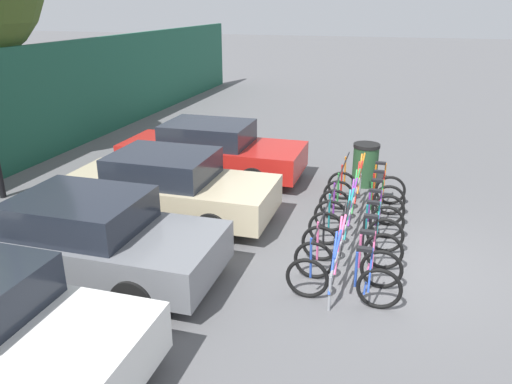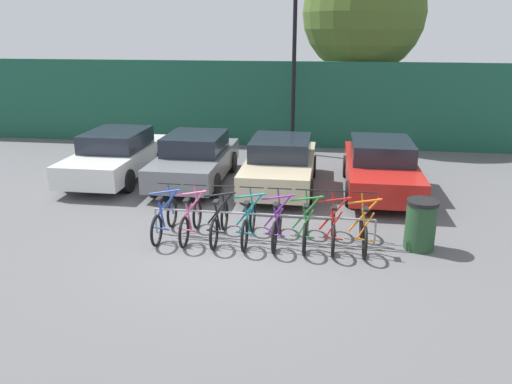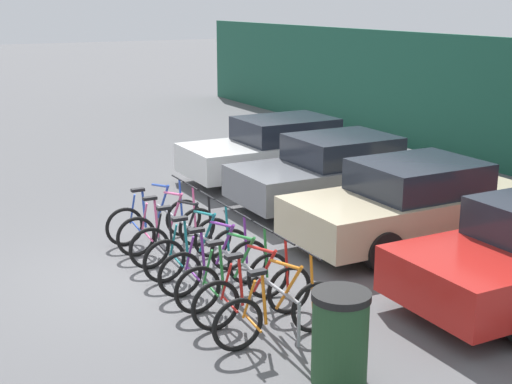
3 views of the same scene
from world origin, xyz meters
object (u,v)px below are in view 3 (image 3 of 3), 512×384
(bicycle_black, at_px, (182,240))
(bicycle_green, at_px, (234,279))
(bicycle_teal, at_px, (198,252))
(car_grey, at_px, (338,171))
(bicycle_red, at_px, (253,294))
(bike_rack, at_px, (215,248))
(car_white, at_px, (282,149))
(trash_bin, at_px, (340,337))
(bicycle_purple, at_px, (215,265))
(bicycle_pink, at_px, (167,229))
(bicycle_orange, at_px, (277,312))
(bicycle_blue, at_px, (155,220))
(car_beige, at_px, (413,203))

(bicycle_black, distance_m, bicycle_green, 1.82)
(bicycle_teal, relative_size, car_grey, 0.41)
(bicycle_red, bearing_deg, bike_rack, 177.31)
(bike_rack, height_order, bicycle_black, bicycle_black)
(bicycle_red, relative_size, car_white, 0.38)
(car_grey, height_order, trash_bin, car_grey)
(bicycle_teal, distance_m, trash_bin, 3.48)
(bicycle_green, distance_m, car_white, 7.12)
(bicycle_teal, height_order, trash_bin, bicycle_teal)
(bike_rack, distance_m, car_white, 6.29)
(bike_rack, height_order, car_white, car_white)
(car_white, bearing_deg, bicycle_teal, -41.55)
(bicycle_red, bearing_deg, car_white, 150.30)
(bicycle_purple, xyz_separation_m, trash_bin, (2.88, 0.12, 0.14))
(car_white, bearing_deg, bicycle_red, -32.74)
(bicycle_black, distance_m, trash_bin, 4.11)
(bike_rack, bearing_deg, bicycle_green, -9.11)
(bicycle_black, xyz_separation_m, car_grey, (-1.57, 3.98, 0.31))
(bicycle_green, bearing_deg, car_grey, 131.90)
(bicycle_black, bearing_deg, bicycle_pink, -178.70)
(bicycle_orange, bearing_deg, bicycle_blue, -179.40)
(bicycle_purple, bearing_deg, car_grey, 124.00)
(trash_bin, bearing_deg, bicycle_teal, -178.06)
(bicycle_pink, height_order, car_white, car_white)
(bicycle_orange, relative_size, car_beige, 0.40)
(bicycle_black, bearing_deg, bicycle_blue, -178.70)
(car_white, bearing_deg, trash_bin, -26.15)
(bike_rack, distance_m, bicycle_pink, 1.52)
(car_beige, xyz_separation_m, trash_bin, (3.19, -3.66, -0.17))
(bicycle_pink, height_order, bicycle_green, same)
(bicycle_blue, bearing_deg, bicycle_orange, -2.48)
(car_grey, bearing_deg, trash_bin, -34.23)
(bicycle_green, bearing_deg, bicycle_teal, -178.50)
(bicycle_black, height_order, car_white, car_white)
(bicycle_orange, bearing_deg, car_white, 150.17)
(bicycle_teal, bearing_deg, bike_rack, 32.20)
(bike_rack, xyz_separation_m, car_beige, (0.03, 3.63, 0.19))
(bicycle_red, distance_m, car_white, 7.58)
(bike_rack, xyz_separation_m, trash_bin, (3.21, -0.03, 0.02))
(bicycle_red, distance_m, car_grey, 5.61)
(bicycle_green, xyz_separation_m, car_grey, (-3.39, 3.98, 0.31))
(bike_rack, relative_size, bicycle_pink, 2.76)
(bicycle_orange, height_order, trash_bin, bicycle_orange)
(bicycle_green, bearing_deg, bicycle_red, 1.50)
(bike_rack, relative_size, car_white, 1.05)
(bike_rack, height_order, bicycle_pink, bicycle_pink)
(bicycle_green, height_order, car_grey, car_grey)
(bicycle_teal, distance_m, car_grey, 4.55)
(bike_rack, xyz_separation_m, car_grey, (-2.46, 3.83, 0.19))
(bicycle_pink, xyz_separation_m, car_beige, (1.53, 3.78, 0.31))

